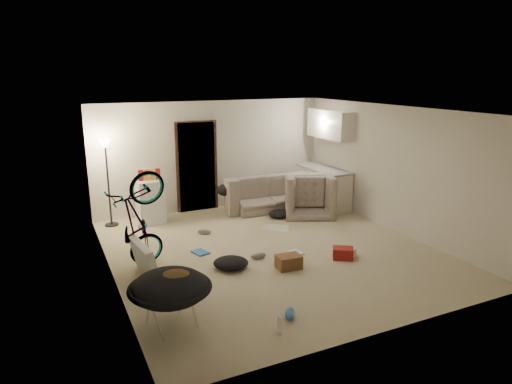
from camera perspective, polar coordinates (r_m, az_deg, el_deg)
name	(u,v)px	position (r m, az deg, el deg)	size (l,w,h in m)	color
floor	(271,250)	(8.33, 1.85, -7.31)	(5.50, 6.00, 0.02)	#B9AE8E
ceiling	(272,110)	(7.75, 2.00, 10.24)	(5.50, 6.00, 0.02)	white
wall_back	(212,155)	(10.65, -5.50, 4.58)	(5.50, 0.02, 2.50)	beige
wall_front	(389,238)	(5.55, 16.29, -5.51)	(5.50, 0.02, 2.50)	beige
wall_left	(107,201)	(7.16, -18.16, -1.13)	(0.02, 6.00, 2.50)	beige
wall_right	(395,169)	(9.50, 16.93, 2.76)	(0.02, 6.00, 2.50)	beige
doorway	(197,167)	(10.53, -7.45, 3.13)	(0.85, 0.10, 2.04)	black
door_trim	(197,167)	(10.51, -7.39, 3.10)	(0.97, 0.04, 2.10)	#331D11
floor_lamp	(107,164)	(9.75, -18.17, 3.31)	(0.28, 0.28, 1.81)	black
kitchen_counter	(323,188)	(11.01, 8.41, 0.51)	(0.60, 1.50, 0.88)	silver
counter_top	(324,169)	(10.91, 8.50, 2.86)	(0.64, 1.54, 0.04)	gray
kitchen_uppers	(330,124)	(10.82, 9.29, 8.36)	(0.38, 1.40, 0.65)	silver
sofa	(265,195)	(10.78, 1.19, -0.37)	(2.11, 0.82, 0.62)	#3B433C
armchair	(307,198)	(10.44, 6.40, -0.71)	(1.08, 0.94, 0.70)	#3B433C
bicycle	(139,243)	(7.65, -14.44, -6.24)	(0.58, 1.67, 0.88)	black
book_asset	(281,335)	(5.85, 3.18, -17.38)	(0.16, 0.22, 0.02)	maroon
mini_fridge	(150,201)	(9.98, -13.05, -1.10)	(0.54, 0.54, 0.92)	white
snack_box_0	(141,177)	(9.81, -14.20, 1.83)	(0.10, 0.07, 0.30)	maroon
snack_box_1	(147,176)	(9.84, -13.52, 1.90)	(0.10, 0.07, 0.30)	orange
snack_box_2	(152,176)	(9.86, -12.84, 1.97)	(0.10, 0.07, 0.30)	gold
snack_box_3	(158,175)	(9.89, -12.16, 2.04)	(0.10, 0.07, 0.30)	maroon
saucer_chair	(170,295)	(5.90, -10.66, -12.51)	(1.04, 1.04, 0.74)	silver
hoodie	(174,280)	(5.79, -10.19, -10.73)	(0.48, 0.40, 0.22)	#533D1C
sofa_drape	(228,190)	(10.35, -3.52, 0.29)	(0.56, 0.46, 0.28)	black
tv_box	(145,261)	(7.32, -13.74, -8.32)	(0.11, 0.91, 0.60)	silver
drink_case_a	(289,262)	(7.57, 4.11, -8.70)	(0.39, 0.28, 0.22)	brown
drink_case_b	(343,253)	(8.06, 10.81, -7.52)	(0.34, 0.25, 0.20)	maroon
juicer	(352,251)	(8.21, 11.93, -7.27)	(0.15, 0.15, 0.21)	white
newspaper	(276,227)	(9.48, 2.48, -4.45)	(0.40, 0.53, 0.01)	silver
book_blue	(200,252)	(8.24, -6.98, -7.50)	(0.22, 0.30, 0.03)	#3269B7
book_white	(296,252)	(8.21, 5.02, -7.54)	(0.20, 0.26, 0.02)	silver
shoe_1	(204,232)	(9.14, -6.49, -4.95)	(0.27, 0.11, 0.10)	slate
shoe_2	(290,314)	(6.19, 4.24, -14.94)	(0.30, 0.12, 0.11)	#3269B7
shoe_3	(258,256)	(7.94, 0.30, -7.96)	(0.28, 0.11, 0.10)	slate
clothes_lump_a	(231,263)	(7.56, -3.17, -8.84)	(0.58, 0.50, 0.19)	black
clothes_lump_b	(279,214)	(10.13, 2.92, -2.74)	(0.51, 0.44, 0.15)	black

